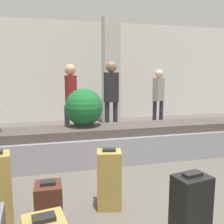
# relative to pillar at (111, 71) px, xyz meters

# --- Properties ---
(ground_plane) EXTENTS (18.00, 18.00, 0.00)m
(ground_plane) POSITION_rel_pillar_xyz_m (-0.79, -4.84, -1.60)
(ground_plane) COLOR #59544C
(back_wall) EXTENTS (18.00, 0.06, 3.20)m
(back_wall) POSITION_rel_pillar_xyz_m (-0.79, 0.88, 0.00)
(back_wall) COLOR silver
(back_wall) RESTS_ON ground_plane
(carousel) EXTENTS (8.37, 0.79, 0.62)m
(carousel) POSITION_rel_pillar_xyz_m (-0.79, -3.21, -1.30)
(carousel) COLOR gray
(carousel) RESTS_ON ground_plane
(pillar) EXTENTS (0.48, 0.48, 3.20)m
(pillar) POSITION_rel_pillar_xyz_m (0.00, 0.00, 0.00)
(pillar) COLOR beige
(pillar) RESTS_ON ground_plane
(suitcase_0) EXTENTS (0.34, 0.28, 0.71)m
(suitcase_0) POSITION_rel_pillar_xyz_m (-0.69, -5.62, -1.26)
(suitcase_0) COLOR black
(suitcase_0) RESTS_ON ground_plane
(suitcase_1) EXTENTS (0.26, 0.27, 0.55)m
(suitcase_1) POSITION_rel_pillar_xyz_m (-1.90, -5.11, -1.34)
(suitcase_1) COLOR #472319
(suitcase_1) RESTS_ON ground_plane
(suitcase_3) EXTENTS (0.31, 0.27, 0.71)m
(suitcase_3) POSITION_rel_pillar_xyz_m (-1.22, -4.78, -1.26)
(suitcase_3) COLOR #A3843D
(suitcase_3) RESTS_ON ground_plane
(potted_plant_1) EXTENTS (0.66, 0.66, 0.67)m
(potted_plant_1) POSITION_rel_pillar_xyz_m (-1.26, -3.08, -0.65)
(potted_plant_1) COLOR #2D2D2D
(potted_plant_1) RESTS_ON carousel
(traveler_0) EXTENTS (0.32, 0.26, 1.82)m
(traveler_0) POSITION_rel_pillar_xyz_m (-0.43, -1.74, -0.49)
(traveler_0) COLOR #282833
(traveler_0) RESTS_ON ground_plane
(traveler_1) EXTENTS (0.31, 0.35, 1.75)m
(traveler_1) POSITION_rel_pillar_xyz_m (-1.38, -1.86, -0.55)
(traveler_1) COLOR #282833
(traveler_1) RESTS_ON ground_plane
(traveler_2) EXTENTS (0.37, 0.32, 1.65)m
(traveler_2) POSITION_rel_pillar_xyz_m (1.10, -1.04, -0.62)
(traveler_2) COLOR #282833
(traveler_2) RESTS_ON ground_plane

